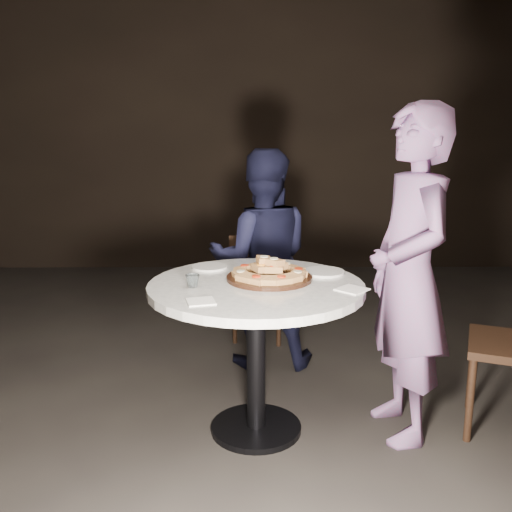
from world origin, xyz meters
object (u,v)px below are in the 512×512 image
(water_glass, at_px, (193,281))
(chair_far, at_px, (258,280))
(diner_navy, at_px, (262,260))
(diner_teal, at_px, (409,276))
(serving_board, at_px, (269,278))
(focaccia_pile, at_px, (269,271))
(table, at_px, (256,312))

(water_glass, xyz_separation_m, chair_far, (0.34, 1.38, -0.38))
(water_glass, height_order, diner_navy, diner_navy)
(chair_far, xyz_separation_m, diner_navy, (0.02, -0.40, 0.25))
(diner_navy, bearing_deg, diner_teal, 127.90)
(serving_board, xyz_separation_m, chair_far, (-0.04, 1.24, -0.35))
(focaccia_pile, height_order, diner_teal, diner_teal)
(diner_navy, bearing_deg, serving_board, 90.82)
(table, bearing_deg, serving_board, 44.52)
(serving_board, height_order, water_glass, water_glass)
(diner_teal, bearing_deg, water_glass, -94.32)
(chair_far, relative_size, diner_teal, 0.48)
(diner_teal, bearing_deg, diner_navy, -149.07)
(diner_navy, height_order, diner_teal, diner_teal)
(serving_board, height_order, diner_teal, diner_teal)
(table, xyz_separation_m, serving_board, (0.07, 0.07, 0.16))
(table, relative_size, serving_board, 2.85)
(focaccia_pile, height_order, water_glass, focaccia_pile)
(chair_far, height_order, diner_navy, diner_navy)
(table, bearing_deg, diner_navy, 87.32)
(serving_board, bearing_deg, table, -135.48)
(table, distance_m, diner_navy, 0.91)
(focaccia_pile, bearing_deg, serving_board, -88.51)
(chair_far, height_order, diner_teal, diner_teal)
(water_glass, bearing_deg, serving_board, 19.65)
(serving_board, bearing_deg, diner_teal, -5.50)
(water_glass, bearing_deg, focaccia_pile, 19.66)
(chair_far, bearing_deg, diner_navy, 102.85)
(table, xyz_separation_m, chair_far, (0.03, 1.31, -0.19))
(focaccia_pile, relative_size, water_glass, 5.66)
(serving_board, xyz_separation_m, diner_navy, (-0.03, 0.84, -0.10))
(serving_board, distance_m, focaccia_pile, 0.04)
(focaccia_pile, distance_m, water_glass, 0.41)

